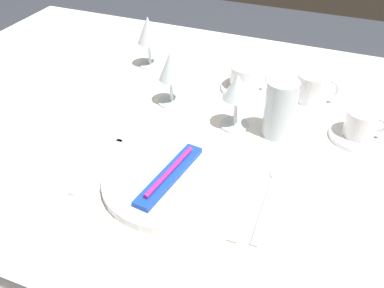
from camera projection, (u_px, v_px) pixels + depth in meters
dining_table at (213, 150)px, 1.11m from camera, size 1.80×1.11×0.74m
dinner_plate at (170, 181)px, 0.88m from camera, size 0.28×0.28×0.02m
toothbrush_package at (170, 175)px, 0.87m from camera, size 0.06×0.21×0.02m
fork_outer at (104, 158)px, 0.95m from camera, size 0.02×0.23×0.00m
dinner_knife at (250, 202)px, 0.84m from camera, size 0.02×0.23×0.00m
spoon_soup at (270, 193)px, 0.86m from camera, size 0.03×0.23×0.01m
saucer_left at (357, 136)px, 1.01m from camera, size 0.13×0.13×0.01m
coffee_cup_left at (362, 123)px, 0.99m from camera, size 0.09×0.07×0.06m
saucer_right at (310, 101)px, 1.14m from camera, size 0.13×0.13×0.01m
coffee_cup_right at (313, 87)px, 1.11m from camera, size 0.11×0.09×0.07m
saucer_far at (244, 88)px, 1.19m from camera, size 0.13×0.13×0.01m
coffee_cup_far at (246, 77)px, 1.17m from camera, size 0.11×0.08×0.06m
wine_glass_left at (171, 69)px, 1.08m from camera, size 0.07×0.07×0.15m
wine_glass_right at (148, 32)px, 1.25m from camera, size 0.07×0.07×0.15m
wine_glass_far at (237, 91)px, 1.00m from camera, size 0.07×0.07×0.14m
drink_tumbler at (280, 112)px, 0.99m from camera, size 0.07×0.07×0.14m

